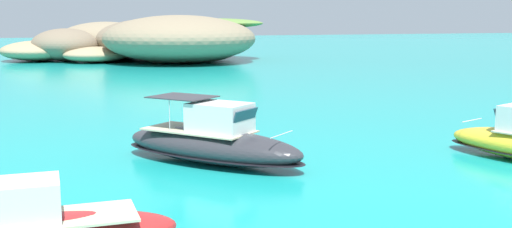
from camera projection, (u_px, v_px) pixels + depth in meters
islet_large at (177, 40)px, 83.07m from camera, size 27.55×34.59×6.20m
islet_small at (94, 44)px, 84.93m from camera, size 27.30×22.68×5.33m
motorboat_charcoal at (212, 143)px, 23.14m from camera, size 6.75×7.84×2.51m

